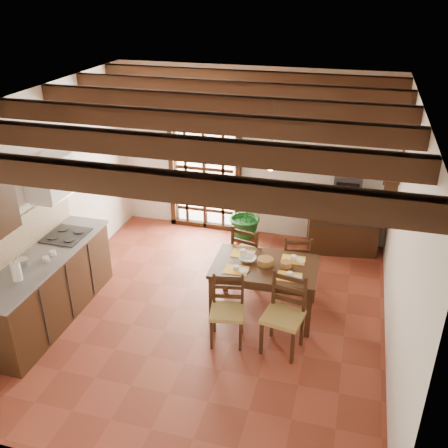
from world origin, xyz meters
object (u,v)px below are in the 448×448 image
(chair_near_left, at_px, (227,322))
(potted_plant, at_px, (247,216))
(crt_tv, at_px, (347,187))
(pendant_lamp, at_px, (271,161))
(chair_far_left, at_px, (249,264))
(chair_near_right, at_px, (283,328))
(chair_far_right, at_px, (295,271))
(dining_table, at_px, (265,271))
(kitchen_counter, at_px, (48,286))
(sideboard, at_px, (343,224))

(chair_near_left, bearing_deg, potted_plant, 86.87)
(chair_near_left, relative_size, crt_tv, 2.01)
(pendant_lamp, bearing_deg, crt_tv, 64.79)
(chair_far_left, height_order, pendant_lamp, pendant_lamp)
(chair_near_left, distance_m, chair_near_right, 0.67)
(chair_far_right, xyz_separation_m, pendant_lamp, (-0.31, -0.59, 1.81))
(dining_table, relative_size, potted_plant, 0.63)
(chair_near_left, distance_m, pendant_lamp, 2.00)
(chair_near_left, distance_m, crt_tv, 3.04)
(chair_near_right, xyz_separation_m, crt_tv, (0.53, 2.64, 0.81))
(dining_table, bearing_deg, chair_near_left, -116.19)
(dining_table, relative_size, chair_far_right, 1.56)
(kitchen_counter, bearing_deg, sideboard, 38.71)
(chair_near_left, relative_size, potted_plant, 0.40)
(dining_table, xyz_separation_m, chair_near_left, (-0.31, -0.69, -0.36))
(sideboard, bearing_deg, crt_tv, -98.29)
(chair_far_right, bearing_deg, chair_near_right, 79.66)
(chair_far_left, bearing_deg, chair_near_right, 130.78)
(crt_tv, distance_m, potted_plant, 1.62)
(chair_near_left, height_order, chair_far_right, chair_far_right)
(chair_far_right, distance_m, sideboard, 1.42)
(sideboard, relative_size, potted_plant, 0.51)
(sideboard, relative_size, crt_tv, 2.52)
(dining_table, height_order, potted_plant, potted_plant)
(chair_near_left, bearing_deg, pendant_lamp, 57.88)
(crt_tv, bearing_deg, dining_table, -115.72)
(crt_tv, bearing_deg, chair_near_right, -102.92)
(chair_near_left, distance_m, chair_far_right, 1.52)
(kitchen_counter, xyz_separation_m, chair_far_left, (2.29, 1.51, -0.18))
(chair_far_right, bearing_deg, chair_near_left, 53.43)
(kitchen_counter, xyz_separation_m, chair_near_left, (2.33, 0.15, -0.20))
(chair_far_right, height_order, potted_plant, potted_plant)
(chair_far_left, distance_m, chair_far_right, 0.67)
(sideboard, height_order, potted_plant, potted_plant)
(potted_plant, bearing_deg, pendant_lamp, -68.40)
(kitchen_counter, bearing_deg, potted_plant, 50.86)
(chair_near_right, height_order, sideboard, chair_near_right)
(chair_far_left, distance_m, potted_plant, 1.05)
(chair_near_right, height_order, chair_far_left, chair_near_right)
(kitchen_counter, relative_size, potted_plant, 1.05)
(dining_table, bearing_deg, potted_plant, 108.70)
(kitchen_counter, height_order, pendant_lamp, pendant_lamp)
(sideboard, distance_m, crt_tv, 0.65)
(dining_table, xyz_separation_m, pendant_lamp, (0.00, 0.10, 1.45))
(dining_table, distance_m, chair_far_left, 0.83)
(potted_plant, xyz_separation_m, pendant_lamp, (0.61, -1.55, 1.51))
(kitchen_counter, height_order, crt_tv, kitchen_counter)
(crt_tv, relative_size, potted_plant, 0.20)
(chair_far_left, relative_size, chair_far_right, 1.07)
(dining_table, height_order, chair_far_left, chair_far_left)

